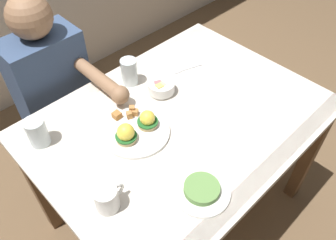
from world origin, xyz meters
name	(u,v)px	position (x,y,z in m)	size (l,w,h in m)	color
ground_plane	(178,207)	(0.00, 0.00, 0.00)	(6.00, 6.00, 0.00)	brown
dining_table	(180,134)	(0.00, 0.00, 0.63)	(1.20, 0.90, 0.74)	silver
eggs_benedict_plate	(136,129)	(-0.19, 0.06, 0.76)	(0.27, 0.27, 0.09)	white
fruit_bowl	(161,87)	(0.05, 0.17, 0.77)	(0.12, 0.12, 0.06)	white
coffee_mug	(107,198)	(-0.47, -0.12, 0.79)	(0.11, 0.08, 0.09)	white
fork	(186,69)	(0.24, 0.21, 0.74)	(0.15, 0.07, 0.00)	silver
water_glass_near	(129,73)	(-0.01, 0.32, 0.80)	(0.07, 0.07, 0.12)	silver
water_glass_far	(38,134)	(-0.49, 0.29, 0.79)	(0.08, 0.08, 0.12)	silver
side_plate	(202,190)	(-0.21, -0.30, 0.75)	(0.20, 0.20, 0.04)	white
diner_person	(57,92)	(-0.25, 0.60, 0.65)	(0.34, 0.54, 1.14)	#33333D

